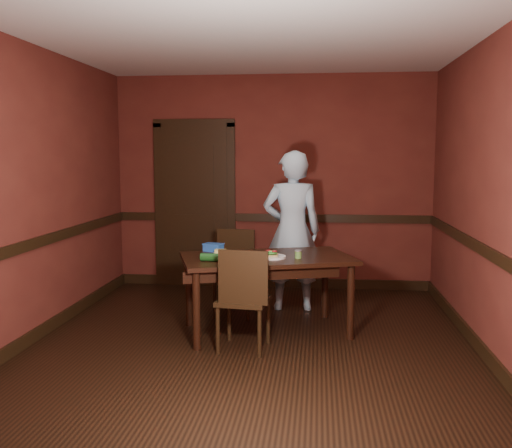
% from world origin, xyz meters
% --- Properties ---
extents(floor, '(4.00, 4.50, 0.01)m').
position_xyz_m(floor, '(0.00, 0.00, 0.00)').
color(floor, black).
rests_on(floor, ground).
extents(ceiling, '(4.00, 4.50, 0.01)m').
position_xyz_m(ceiling, '(0.00, 0.00, 2.70)').
color(ceiling, silver).
rests_on(ceiling, ground).
extents(wall_back, '(4.00, 0.02, 2.70)m').
position_xyz_m(wall_back, '(0.00, 2.25, 1.35)').
color(wall_back, '#5B221B').
rests_on(wall_back, ground).
extents(wall_front, '(4.00, 0.02, 2.70)m').
position_xyz_m(wall_front, '(0.00, -2.25, 1.35)').
color(wall_front, '#5B221B').
rests_on(wall_front, ground).
extents(wall_left, '(0.02, 4.50, 2.70)m').
position_xyz_m(wall_left, '(-2.00, 0.00, 1.35)').
color(wall_left, '#5B221B').
rests_on(wall_left, ground).
extents(wall_right, '(0.02, 4.50, 2.70)m').
position_xyz_m(wall_right, '(2.00, 0.00, 1.35)').
color(wall_right, '#5B221B').
rests_on(wall_right, ground).
extents(dado_back, '(4.00, 0.03, 0.10)m').
position_xyz_m(dado_back, '(0.00, 2.23, 0.90)').
color(dado_back, black).
rests_on(dado_back, ground).
extents(dado_left, '(0.03, 4.50, 0.10)m').
position_xyz_m(dado_left, '(-1.99, 0.00, 0.90)').
color(dado_left, black).
rests_on(dado_left, ground).
extents(dado_right, '(0.03, 4.50, 0.10)m').
position_xyz_m(dado_right, '(1.99, 0.00, 0.90)').
color(dado_right, black).
rests_on(dado_right, ground).
extents(baseboard_back, '(4.00, 0.03, 0.12)m').
position_xyz_m(baseboard_back, '(0.00, 2.23, 0.06)').
color(baseboard_back, black).
rests_on(baseboard_back, ground).
extents(baseboard_left, '(0.03, 4.50, 0.12)m').
position_xyz_m(baseboard_left, '(-1.99, 0.00, 0.06)').
color(baseboard_left, black).
rests_on(baseboard_left, ground).
extents(baseboard_right, '(0.03, 4.50, 0.12)m').
position_xyz_m(baseboard_right, '(1.99, 0.00, 0.06)').
color(baseboard_right, black).
rests_on(baseboard_right, ground).
extents(door, '(1.05, 0.07, 2.20)m').
position_xyz_m(door, '(-1.00, 2.22, 1.09)').
color(door, black).
rests_on(door, ground).
extents(dining_table, '(1.78, 1.34, 0.74)m').
position_xyz_m(dining_table, '(0.10, 0.34, 0.37)').
color(dining_table, black).
rests_on(dining_table, floor).
extents(chair_far, '(0.49, 0.49, 0.90)m').
position_xyz_m(chair_far, '(-0.27, 0.89, 0.45)').
color(chair_far, black).
rests_on(chair_far, floor).
extents(chair_near, '(0.47, 0.47, 0.91)m').
position_xyz_m(chair_near, '(-0.05, -0.15, 0.46)').
color(chair_near, black).
rests_on(chair_near, floor).
extents(person, '(0.68, 0.49, 1.75)m').
position_xyz_m(person, '(0.30, 1.21, 0.87)').
color(person, '#ACD4EB').
rests_on(person, floor).
extents(sandwich_plate, '(0.28, 0.28, 0.07)m').
position_xyz_m(sandwich_plate, '(0.15, 0.26, 0.76)').
color(sandwich_plate, white).
rests_on(sandwich_plate, dining_table).
extents(sauce_jar, '(0.07, 0.07, 0.08)m').
position_xyz_m(sauce_jar, '(0.41, 0.27, 0.78)').
color(sauce_jar, '#5E9240').
rests_on(sauce_jar, dining_table).
extents(cheese_saucer, '(0.14, 0.14, 0.04)m').
position_xyz_m(cheese_saucer, '(-0.36, 0.43, 0.76)').
color(cheese_saucer, white).
rests_on(cheese_saucer, dining_table).
extents(food_tub, '(0.22, 0.18, 0.08)m').
position_xyz_m(food_tub, '(-0.45, 0.57, 0.78)').
color(food_tub, blue).
rests_on(food_tub, dining_table).
extents(wrapped_veg, '(0.26, 0.08, 0.07)m').
position_xyz_m(wrapped_veg, '(-0.34, 0.03, 0.78)').
color(wrapped_veg, '#154216').
rests_on(wrapped_veg, dining_table).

